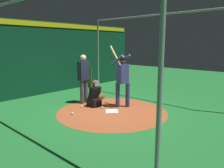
# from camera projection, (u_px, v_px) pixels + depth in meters

# --- Properties ---
(ground_plane) EXTENTS (27.42, 27.42, 0.00)m
(ground_plane) POSITION_uv_depth(u_px,v_px,m) (112.00, 112.00, 7.40)
(ground_plane) COLOR #1E6B2D
(dirt_circle) EXTENTS (3.70, 3.70, 0.01)m
(dirt_circle) POSITION_uv_depth(u_px,v_px,m) (112.00, 111.00, 7.40)
(dirt_circle) COLOR #9E4C28
(dirt_circle) RESTS_ON ground
(home_plate) EXTENTS (0.59, 0.59, 0.01)m
(home_plate) POSITION_uv_depth(u_px,v_px,m) (112.00, 111.00, 7.40)
(home_plate) COLOR white
(home_plate) RESTS_ON dirt_circle
(batter) EXTENTS (0.68, 0.49, 2.20)m
(batter) POSITION_uv_depth(u_px,v_px,m) (122.00, 76.00, 7.74)
(batter) COLOR navy
(batter) RESTS_ON ground
(catcher) EXTENTS (0.58, 0.40, 0.98)m
(catcher) POSITION_uv_depth(u_px,v_px,m) (95.00, 96.00, 7.94)
(catcher) COLOR black
(catcher) RESTS_ON ground
(umpire) EXTENTS (0.23, 0.49, 1.86)m
(umpire) POSITION_uv_depth(u_px,v_px,m) (84.00, 76.00, 8.27)
(umpire) COLOR #4C4C51
(umpire) RESTS_ON ground
(back_wall) EXTENTS (0.22, 11.42, 3.25)m
(back_wall) POSITION_uv_depth(u_px,v_px,m) (43.00, 58.00, 9.85)
(back_wall) COLOR #0C3D26
(back_wall) RESTS_ON ground
(cage_frame) EXTENTS (6.46, 5.05, 3.40)m
(cage_frame) POSITION_uv_depth(u_px,v_px,m) (112.00, 40.00, 6.96)
(cage_frame) COLOR gray
(cage_frame) RESTS_ON ground
(bat_rack) EXTENTS (0.82, 0.17, 1.05)m
(bat_rack) POSITION_uv_depth(u_px,v_px,m) (87.00, 78.00, 11.59)
(bat_rack) COLOR olive
(bat_rack) RESTS_ON ground
(baseball_0) EXTENTS (0.07, 0.07, 0.07)m
(baseball_0) POSITION_uv_depth(u_px,v_px,m) (102.00, 107.00, 7.73)
(baseball_0) COLOR white
(baseball_0) RESTS_ON dirt_circle
(baseball_1) EXTENTS (0.07, 0.07, 0.07)m
(baseball_1) POSITION_uv_depth(u_px,v_px,m) (82.00, 106.00, 7.85)
(baseball_1) COLOR white
(baseball_1) RESTS_ON dirt_circle
(baseball_2) EXTENTS (0.07, 0.07, 0.07)m
(baseball_2) POSITION_uv_depth(u_px,v_px,m) (72.00, 113.00, 7.06)
(baseball_2) COLOR white
(baseball_2) RESTS_ON dirt_circle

